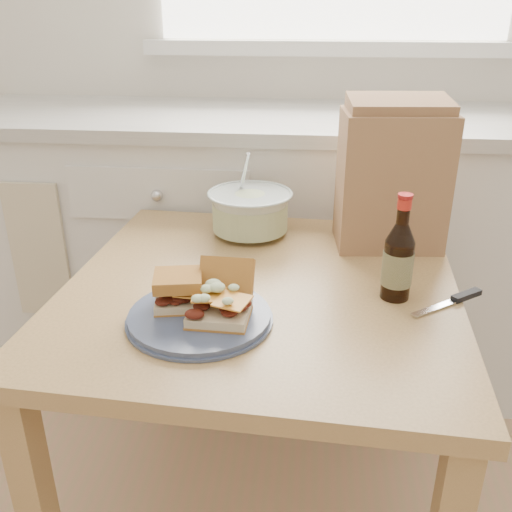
# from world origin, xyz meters

# --- Properties ---
(cabinet_run) EXTENTS (2.50, 0.64, 0.94)m
(cabinet_run) POSITION_xyz_m (-0.00, 1.70, 0.47)
(cabinet_run) COLOR white
(cabinet_run) RESTS_ON ground
(dining_table) EXTENTS (0.90, 0.90, 0.71)m
(dining_table) POSITION_xyz_m (-0.15, 0.92, 0.61)
(dining_table) COLOR tan
(dining_table) RESTS_ON ground
(plate) EXTENTS (0.28, 0.28, 0.02)m
(plate) POSITION_xyz_m (-0.25, 0.76, 0.72)
(plate) COLOR #424D6A
(plate) RESTS_ON dining_table
(sandwich_left) EXTENTS (0.11, 0.10, 0.07)m
(sandwich_left) POSITION_xyz_m (-0.30, 0.78, 0.76)
(sandwich_left) COLOR beige
(sandwich_left) RESTS_ON plate
(sandwich_right) EXTENTS (0.12, 0.16, 0.10)m
(sandwich_right) POSITION_xyz_m (-0.21, 0.76, 0.76)
(sandwich_right) COLOR beige
(sandwich_right) RESTS_ON plate
(coleslaw_bowl) EXTENTS (0.22, 0.22, 0.22)m
(coleslaw_bowl) POSITION_xyz_m (-0.20, 1.22, 0.77)
(coleslaw_bowl) COLOR #B8C6C0
(coleslaw_bowl) RESTS_ON dining_table
(beer_bottle) EXTENTS (0.06, 0.06, 0.23)m
(beer_bottle) POSITION_xyz_m (0.14, 0.90, 0.79)
(beer_bottle) COLOR black
(beer_bottle) RESTS_ON dining_table
(knife) EXTENTS (0.16, 0.13, 0.01)m
(knife) POSITION_xyz_m (0.27, 0.89, 0.72)
(knife) COLOR silver
(knife) RESTS_ON dining_table
(paper_bag) EXTENTS (0.27, 0.19, 0.33)m
(paper_bag) POSITION_xyz_m (0.15, 1.19, 0.88)
(paper_bag) COLOR #936A47
(paper_bag) RESTS_ON dining_table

